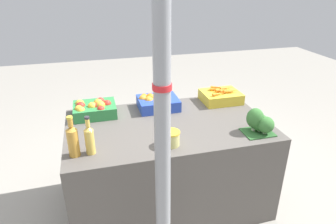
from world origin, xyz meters
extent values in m
plane|color=gray|center=(0.00, 0.00, 0.00)|extent=(10.00, 10.00, 0.00)
cube|color=#56514C|center=(0.00, 0.00, 0.38)|extent=(1.57, 0.94, 0.76)
cylinder|color=gray|center=(-0.23, -0.75, 1.30)|extent=(0.08, 0.08, 2.61)
cylinder|color=red|center=(-0.23, -0.75, 1.35)|extent=(0.09, 0.09, 0.03)
cube|color=#2D8442|center=(-0.55, 0.31, 0.80)|extent=(0.34, 0.28, 0.09)
sphere|color=red|center=(-0.66, 0.33, 0.84)|extent=(0.07, 0.07, 0.07)
sphere|color=red|center=(-0.52, 0.28, 0.84)|extent=(0.08, 0.08, 0.08)
sphere|color=red|center=(-0.44, 0.30, 0.85)|extent=(0.07, 0.07, 0.07)
sphere|color=gold|center=(-0.66, 0.37, 0.84)|extent=(0.08, 0.08, 0.08)
sphere|color=red|center=(-0.50, 0.21, 0.84)|extent=(0.06, 0.06, 0.06)
sphere|color=gold|center=(-0.50, 0.27, 0.85)|extent=(0.08, 0.08, 0.08)
sphere|color=gold|center=(-0.51, 0.35, 0.84)|extent=(0.08, 0.08, 0.08)
sphere|color=red|center=(-0.66, 0.32, 0.84)|extent=(0.08, 0.08, 0.08)
sphere|color=gold|center=(-0.56, 0.28, 0.85)|extent=(0.07, 0.07, 0.07)
sphere|color=gold|center=(-0.67, 0.26, 0.85)|extent=(0.07, 0.07, 0.07)
sphere|color=gold|center=(-0.66, 0.23, 0.84)|extent=(0.07, 0.07, 0.07)
sphere|color=red|center=(-0.49, 0.38, 0.84)|extent=(0.07, 0.07, 0.07)
cube|color=#2847B7|center=(-0.01, 0.31, 0.80)|extent=(0.34, 0.28, 0.09)
sphere|color=orange|center=(-0.13, 0.34, 0.85)|extent=(0.07, 0.07, 0.07)
sphere|color=orange|center=(0.05, 0.27, 0.85)|extent=(0.07, 0.07, 0.07)
sphere|color=orange|center=(-0.07, 0.35, 0.84)|extent=(0.08, 0.08, 0.08)
sphere|color=orange|center=(0.04, 0.27, 0.85)|extent=(0.08, 0.08, 0.08)
sphere|color=orange|center=(-0.09, 0.30, 0.84)|extent=(0.08, 0.08, 0.08)
sphere|color=orange|center=(-0.12, 0.37, 0.85)|extent=(0.07, 0.07, 0.07)
sphere|color=orange|center=(0.05, 0.32, 0.84)|extent=(0.07, 0.07, 0.07)
cube|color=gold|center=(0.58, 0.31, 0.80)|extent=(0.34, 0.28, 0.09)
cone|color=orange|center=(0.58, 0.36, 0.88)|extent=(0.14, 0.07, 0.03)
cone|color=orange|center=(0.66, 0.27, 0.87)|extent=(0.16, 0.04, 0.03)
cone|color=orange|center=(0.64, 0.26, 0.87)|extent=(0.16, 0.08, 0.03)
cone|color=orange|center=(0.54, 0.24, 0.87)|extent=(0.15, 0.05, 0.03)
cone|color=orange|center=(0.55, 0.34, 0.87)|extent=(0.13, 0.07, 0.03)
cone|color=orange|center=(0.65, 0.34, 0.87)|extent=(0.14, 0.04, 0.03)
cone|color=orange|center=(0.60, 0.31, 0.87)|extent=(0.15, 0.03, 0.03)
cube|color=#2D602D|center=(0.60, -0.32, 0.76)|extent=(0.22, 0.18, 0.01)
ellipsoid|color=#387033|center=(0.62, -0.30, 0.83)|extent=(0.12, 0.12, 0.13)
cylinder|color=#B2C693|center=(0.62, -0.30, 0.78)|extent=(0.03, 0.03, 0.02)
ellipsoid|color=#387033|center=(0.59, -0.29, 0.87)|extent=(0.13, 0.13, 0.15)
cylinder|color=#B2C693|center=(0.59, -0.29, 0.78)|extent=(0.03, 0.03, 0.02)
ellipsoid|color=#387033|center=(0.64, -0.35, 0.83)|extent=(0.12, 0.12, 0.12)
cylinder|color=#B2C693|center=(0.64, -0.35, 0.78)|extent=(0.03, 0.03, 0.02)
cylinder|color=gold|center=(-0.70, -0.28, 0.85)|extent=(0.07, 0.07, 0.19)
cone|color=gold|center=(-0.70, -0.28, 0.96)|extent=(0.07, 0.07, 0.03)
cylinder|color=gold|center=(-0.70, -0.28, 1.00)|extent=(0.03, 0.03, 0.05)
cylinder|color=gold|center=(-0.70, -0.28, 1.03)|extent=(0.04, 0.04, 0.01)
cylinder|color=gold|center=(-0.60, -0.28, 0.84)|extent=(0.06, 0.06, 0.17)
cone|color=gold|center=(-0.60, -0.28, 0.94)|extent=(0.06, 0.06, 0.03)
cylinder|color=gold|center=(-0.60, -0.28, 0.98)|extent=(0.03, 0.03, 0.05)
cylinder|color=#2D2D33|center=(-0.60, -0.28, 1.02)|extent=(0.03, 0.03, 0.01)
cylinder|color=#D1CC75|center=(-0.06, -0.32, 0.80)|extent=(0.12, 0.12, 0.09)
cylinder|color=gold|center=(-0.06, -0.32, 0.86)|extent=(0.12, 0.12, 0.01)
camera|label=1|loc=(-0.54, -2.03, 1.83)|focal=32.00mm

